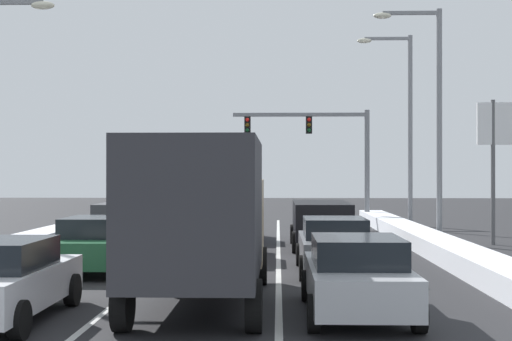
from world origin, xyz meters
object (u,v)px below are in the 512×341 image
object	(u,v)px
sedan_gray_right_lane_second	(334,245)
sedan_green_left_lane_second	(98,244)
box_truck_center_lane_nearest	(203,213)
sedan_white_left_lane_nearest	(0,280)
suv_black_right_lane_third	(321,220)
suv_charcoal_left_lane_third	(134,220)
sedan_silver_right_lane_nearest	(357,276)
street_lamp_right_mid	(403,115)
sedan_navy_center_lane_third	(235,221)
sedan_maroon_center_lane_second	(222,234)
traffic_light_gantry	(325,141)
street_lamp_right_near	(431,105)

from	to	relation	value
sedan_gray_right_lane_second	sedan_green_left_lane_second	xyz separation A→B (m)	(-6.52, 0.17, 0.00)
box_truck_center_lane_nearest	sedan_white_left_lane_nearest	distance (m)	4.06
suv_black_right_lane_third	suv_charcoal_left_lane_third	bearing A→B (deg)	-178.47
box_truck_center_lane_nearest	sedan_white_left_lane_nearest	world-z (taller)	box_truck_center_lane_nearest
box_truck_center_lane_nearest	suv_black_right_lane_third	bearing A→B (deg)	75.25
sedan_silver_right_lane_nearest	box_truck_center_lane_nearest	distance (m)	3.36
street_lamp_right_mid	sedan_gray_right_lane_second	bearing A→B (deg)	-106.18
box_truck_center_lane_nearest	sedan_green_left_lane_second	xyz separation A→B (m)	(-3.45, 5.27, -1.14)
sedan_navy_center_lane_third	sedan_green_left_lane_second	bearing A→B (deg)	-108.62
suv_charcoal_left_lane_third	street_lamp_right_mid	world-z (taller)	street_lamp_right_mid
sedan_white_left_lane_nearest	suv_charcoal_left_lane_third	distance (m)	13.16
sedan_silver_right_lane_nearest	sedan_maroon_center_lane_second	distance (m)	10.06
sedan_green_left_lane_second	traffic_light_gantry	world-z (taller)	traffic_light_gantry
sedan_navy_center_lane_third	sedan_white_left_lane_nearest	bearing A→B (deg)	-101.48
sedan_silver_right_lane_nearest	street_lamp_right_mid	bearing A→B (deg)	78.08
sedan_maroon_center_lane_second	sedan_green_left_lane_second	size ratio (longest dim) A/B	1.00
sedan_maroon_center_lane_second	street_lamp_right_near	world-z (taller)	street_lamp_right_near
sedan_gray_right_lane_second	sedan_maroon_center_lane_second	distance (m)	4.85
sedan_white_left_lane_nearest	sedan_maroon_center_lane_second	bearing A→B (deg)	72.05
sedan_maroon_center_lane_second	sedan_navy_center_lane_third	xyz separation A→B (m)	(0.03, 6.22, 0.00)
sedan_white_left_lane_nearest	sedan_green_left_lane_second	size ratio (longest dim) A/B	1.00
suv_black_right_lane_third	sedan_white_left_lane_nearest	bearing A→B (deg)	-116.50
sedan_silver_right_lane_nearest	sedan_green_left_lane_second	size ratio (longest dim) A/B	1.00
box_truck_center_lane_nearest	street_lamp_right_near	xyz separation A→B (m)	(7.47, 13.79, 3.48)
suv_black_right_lane_third	box_truck_center_lane_nearest	bearing A→B (deg)	-104.75
sedan_silver_right_lane_nearest	traffic_light_gantry	distance (m)	26.92
sedan_white_left_lane_nearest	sedan_silver_right_lane_nearest	bearing A→B (deg)	6.26
sedan_white_left_lane_nearest	suv_charcoal_left_lane_third	size ratio (longest dim) A/B	0.92
sedan_gray_right_lane_second	sedan_green_left_lane_second	world-z (taller)	same
sedan_navy_center_lane_third	sedan_maroon_center_lane_second	bearing A→B (deg)	-90.24
sedan_gray_right_lane_second	sedan_maroon_center_lane_second	size ratio (longest dim) A/B	1.00
sedan_silver_right_lane_nearest	sedan_green_left_lane_second	bearing A→B (deg)	136.57
sedan_white_left_lane_nearest	traffic_light_gantry	bearing A→B (deg)	74.32
sedan_gray_right_lane_second	box_truck_center_lane_nearest	xyz separation A→B (m)	(-3.07, -5.10, 1.14)
suv_black_right_lane_third	sedan_navy_center_lane_third	xyz separation A→B (m)	(-3.31, 3.11, -0.25)
sedan_gray_right_lane_second	suv_charcoal_left_lane_third	xyz separation A→B (m)	(-6.75, 6.47, 0.25)
suv_black_right_lane_third	sedan_maroon_center_lane_second	xyz separation A→B (m)	(-3.34, -3.11, -0.25)
suv_charcoal_left_lane_third	street_lamp_right_near	world-z (taller)	street_lamp_right_near
sedan_navy_center_lane_third	suv_charcoal_left_lane_third	distance (m)	4.78
sedan_gray_right_lane_second	sedan_white_left_lane_nearest	distance (m)	9.42
sedan_silver_right_lane_nearest	suv_black_right_lane_third	distance (m)	12.62
sedan_silver_right_lane_nearest	sedan_navy_center_lane_third	xyz separation A→B (m)	(-3.26, 15.73, 0.00)
sedan_maroon_center_lane_second	sedan_navy_center_lane_third	distance (m)	6.22
box_truck_center_lane_nearest	suv_charcoal_left_lane_third	size ratio (longest dim) A/B	1.47
sedan_silver_right_lane_nearest	suv_black_right_lane_third	world-z (taller)	suv_black_right_lane_third
suv_black_right_lane_third	sedan_white_left_lane_nearest	size ratio (longest dim) A/B	1.09
sedan_silver_right_lane_nearest	suv_charcoal_left_lane_third	distance (m)	14.14
sedan_gray_right_lane_second	sedan_maroon_center_lane_second	world-z (taller)	same
box_truck_center_lane_nearest	suv_charcoal_left_lane_third	distance (m)	12.17
box_truck_center_lane_nearest	suv_charcoal_left_lane_third	world-z (taller)	box_truck_center_lane_nearest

